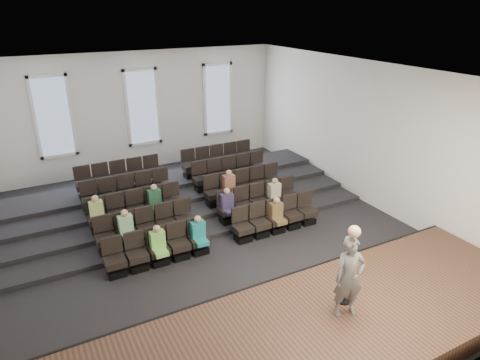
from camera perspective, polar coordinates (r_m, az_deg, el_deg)
name	(u,v)px	position (r m, az deg, el deg)	size (l,w,h in m)	color
ground	(213,237)	(13.45, -3.57, -7.64)	(14.00, 14.00, 0.00)	black
ceiling	(209,74)	(11.76, -4.17, 13.97)	(12.00, 14.00, 0.02)	white
wall_back	(143,112)	(18.76, -12.87, 8.87)	(12.00, 0.04, 5.00)	silver
wall_front	(399,299)	(7.30, 20.43, -14.68)	(12.00, 0.04, 5.00)	silver
wall_right	(368,134)	(15.70, 16.68, 5.86)	(0.04, 14.00, 5.00)	silver
stage	(314,335)	(9.75, 9.81, -19.66)	(11.80, 3.60, 0.50)	#513223
stage_lip	(270,289)	(10.85, 4.00, -14.31)	(11.80, 0.06, 0.52)	black
risers	(177,194)	(15.99, -8.35, -1.92)	(11.80, 4.80, 0.60)	black
seating_rows	(194,199)	(14.40, -6.21, -2.54)	(6.80, 4.70, 1.67)	black
windows	(143,107)	(18.65, -12.86, 9.43)	(8.44, 0.10, 3.24)	white
audience	(196,210)	(13.31, -5.84, -4.01)	(6.05, 2.64, 1.10)	#83D856
speaker	(349,277)	(9.48, 14.34, -12.43)	(0.68, 0.44, 1.85)	#5D5A58
mic_stand	(346,283)	(10.02, 13.91, -13.15)	(0.29, 0.29, 1.72)	black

